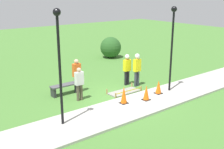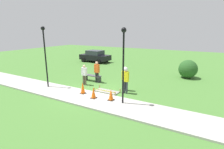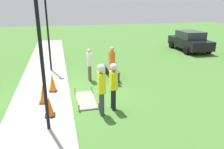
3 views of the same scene
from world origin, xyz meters
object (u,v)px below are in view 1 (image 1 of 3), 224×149
park_bench (66,87)px  bystander_in_gray_shirt (79,82)px  traffic_cone_sidewalk_edge (159,87)px  lamppost_far (59,52)px  traffic_cone_near_patch (124,95)px  worker_assistant (127,67)px  bystander_in_orange_shirt (77,74)px  worker_supervisor (137,67)px  lamppost_near (172,37)px  traffic_cone_far_patch (146,93)px

park_bench → bystander_in_gray_shirt: 1.28m
park_bench → bystander_in_gray_shirt: bystander_in_gray_shirt is taller
bystander_in_gray_shirt → traffic_cone_sidewalk_edge: bearing=-28.2°
traffic_cone_sidewalk_edge → lamppost_far: lamppost_far is taller
traffic_cone_sidewalk_edge → traffic_cone_near_patch: bearing=177.9°
worker_assistant → bystander_in_orange_shirt: 2.87m
worker_assistant → lamppost_far: 5.98m
worker_supervisor → lamppost_near: lamppost_near is taller
traffic_cone_far_patch → bystander_in_gray_shirt: 3.17m
worker_supervisor → bystander_in_orange_shirt: worker_supervisor is taller
traffic_cone_sidewalk_edge → bystander_in_orange_shirt: size_ratio=0.39×
traffic_cone_far_patch → bystander_in_orange_shirt: size_ratio=0.41×
worker_supervisor → worker_assistant: (-0.29, 0.48, -0.06)m
traffic_cone_near_patch → traffic_cone_far_patch: size_ratio=1.12×
worker_supervisor → bystander_in_gray_shirt: size_ratio=1.13×
traffic_cone_sidewalk_edge → lamppost_near: bearing=-1.4°
lamppost_far → traffic_cone_sidewalk_edge: bearing=0.6°
lamppost_near → bystander_in_gray_shirt: bearing=156.3°
worker_assistant → lamppost_near: 3.03m
traffic_cone_near_patch → park_bench: traffic_cone_near_patch is taller
bystander_in_orange_shirt → traffic_cone_far_patch: bearing=-59.0°
traffic_cone_sidewalk_edge → traffic_cone_far_patch: bearing=-167.2°
traffic_cone_far_patch → lamppost_near: size_ratio=0.17×
worker_assistant → bystander_in_gray_shirt: size_ratio=1.07×
traffic_cone_near_patch → bystander_in_orange_shirt: (-0.77, 2.77, 0.50)m
bystander_in_orange_shirt → lamppost_near: lamppost_near is taller
traffic_cone_far_patch → traffic_cone_sidewalk_edge: (1.09, 0.25, -0.01)m
lamppost_far → worker_assistant: bearing=23.6°
traffic_cone_far_patch → worker_assistant: 2.70m
traffic_cone_sidewalk_edge → park_bench: 4.63m
traffic_cone_far_patch → worker_assistant: (0.94, 2.46, 0.57)m
traffic_cone_far_patch → worker_supervisor: worker_supervisor is taller
park_bench → worker_supervisor: bearing=-19.0°
worker_supervisor → bystander_in_gray_shirt: worker_supervisor is taller
traffic_cone_far_patch → lamppost_far: bearing=177.4°
worker_assistant → bystander_in_orange_shirt: size_ratio=0.99×
bystander_in_gray_shirt → worker_assistant: bearing=6.6°
worker_assistant → traffic_cone_far_patch: bearing=-110.8°
traffic_cone_far_patch → lamppost_far: size_ratio=0.16×
traffic_cone_sidewalk_edge → worker_supervisor: worker_supervisor is taller
park_bench → bystander_in_orange_shirt: bystander_in_orange_shirt is taller
worker_assistant → lamppost_far: (-5.21, -2.27, 1.87)m
lamppost_near → lamppost_far: 6.16m
worker_assistant → lamppost_far: bearing=-156.4°
bystander_in_orange_shirt → bystander_in_gray_shirt: bearing=-115.3°
traffic_cone_near_patch → worker_assistant: worker_assistant is taller
traffic_cone_far_patch → lamppost_far: 4.92m
worker_assistant → bystander_in_gray_shirt: (-3.28, -0.38, -0.12)m
bystander_in_gray_shirt → bystander_in_orange_shirt: bearing=64.7°
worker_supervisor → traffic_cone_sidewalk_edge: bearing=-94.5°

